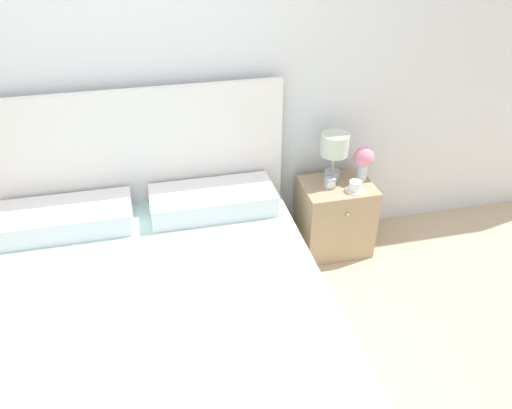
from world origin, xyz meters
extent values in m
plane|color=#CCB28E|center=(0.00, 0.00, 0.00)|extent=(12.00, 12.00, 0.00)
cube|color=white|center=(0.00, 0.07, 1.30)|extent=(8.00, 0.06, 2.60)
cube|color=beige|center=(0.00, -1.04, 0.14)|extent=(1.87, 2.08, 0.28)
cube|color=silver|center=(0.00, -1.04, 0.38)|extent=(1.83, 2.04, 0.19)
cube|color=white|center=(0.00, -0.03, 0.62)|extent=(1.90, 0.05, 1.23)
cube|color=white|center=(-0.45, -0.25, 0.55)|extent=(0.78, 0.36, 0.14)
cube|color=white|center=(0.45, -0.25, 0.55)|extent=(0.78, 0.36, 0.14)
cube|color=tan|center=(1.31, -0.21, 0.26)|extent=(0.48, 0.38, 0.52)
sphere|color=#B2AD93|center=(1.31, -0.41, 0.41)|extent=(0.02, 0.02, 0.02)
cylinder|color=#A8B2BC|center=(1.29, -0.14, 0.56)|extent=(0.10, 0.10, 0.08)
cylinder|color=#B7B29E|center=(1.29, -0.14, 0.66)|extent=(0.02, 0.02, 0.12)
cylinder|color=silver|center=(1.29, -0.14, 0.80)|extent=(0.19, 0.19, 0.15)
cylinder|color=silver|center=(1.49, -0.18, 0.58)|extent=(0.07, 0.07, 0.12)
sphere|color=pink|center=(1.49, -0.18, 0.70)|extent=(0.14, 0.14, 0.14)
sphere|color=#609356|center=(1.52, -0.18, 0.66)|extent=(0.06, 0.06, 0.06)
cylinder|color=white|center=(1.39, -0.31, 0.53)|extent=(0.13, 0.13, 0.01)
cylinder|color=white|center=(1.39, -0.31, 0.56)|extent=(0.08, 0.08, 0.06)
cube|color=silver|center=(1.24, -0.24, 0.56)|extent=(0.07, 0.05, 0.07)
cylinder|color=white|center=(1.24, -0.26, 0.56)|extent=(0.05, 0.00, 0.05)
camera|label=1|loc=(0.10, -2.93, 2.22)|focal=35.00mm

